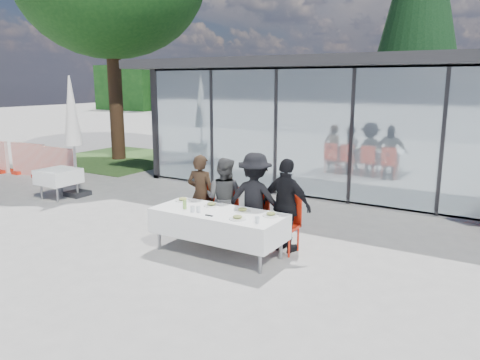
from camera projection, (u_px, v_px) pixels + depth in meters
name	position (u px, v px, depth m)	size (l,w,h in m)	color
ground	(216.00, 248.00, 8.20)	(90.00, 90.00, 0.00)	gray
pavilion	(431.00, 106.00, 13.55)	(14.80, 8.80, 3.44)	gray
treeline	(421.00, 91.00, 32.15)	(62.50, 2.00, 4.40)	black
dining_table	(218.00, 223.00, 7.81)	(2.26, 0.96, 0.75)	white
diner_a	(201.00, 195.00, 8.82)	(0.56, 0.56, 1.54)	#322216
diner_chair_a	(202.00, 206.00, 8.89)	(0.44, 0.44, 0.97)	red
diner_b	(224.00, 199.00, 8.55)	(0.74, 0.74, 1.52)	#4B4B4B
diner_chair_b	(225.00, 210.00, 8.62)	(0.44, 0.44, 0.97)	red
diner_c	(255.00, 200.00, 8.21)	(1.07, 1.07, 1.66)	black
diner_chair_c	(255.00, 215.00, 8.29)	(0.44, 0.44, 0.97)	red
diner_d	(286.00, 206.00, 7.90)	(0.94, 0.94, 1.61)	black
diner_chair_d	(287.00, 221.00, 7.98)	(0.44, 0.44, 0.97)	red
plate_a	(183.00, 200.00, 8.43)	(0.27, 0.27, 0.07)	white
plate_b	(211.00, 205.00, 8.09)	(0.27, 0.27, 0.07)	white
plate_c	(243.00, 210.00, 7.74)	(0.27, 0.27, 0.07)	white
plate_d	(271.00, 214.00, 7.49)	(0.27, 0.27, 0.07)	white
plate_extra	(237.00, 218.00, 7.31)	(0.27, 0.27, 0.07)	white
juice_bottle	(185.00, 205.00, 7.90)	(0.06, 0.06, 0.15)	#7DAF49
drinking_glasses	(215.00, 212.00, 7.52)	(1.29, 0.11, 0.10)	silver
folded_eyeglasses	(209.00, 215.00, 7.50)	(0.14, 0.03, 0.01)	black
spare_table_left	(59.00, 177.00, 11.56)	(0.86, 0.86, 0.74)	white
market_umbrella	(72.00, 119.00, 11.52)	(0.50, 0.50, 3.00)	black
grass_patch	(119.00, 159.00, 17.54)	(5.00, 5.00, 0.02)	#385926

